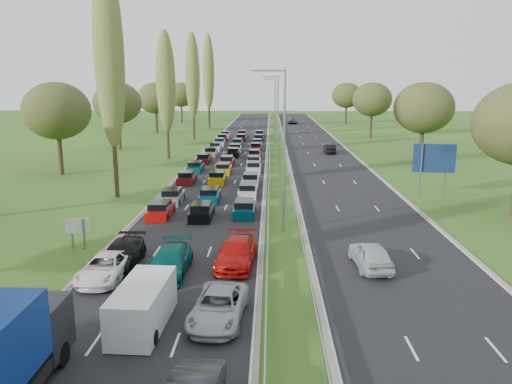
{
  "coord_description": "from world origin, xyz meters",
  "views": [
    {
      "loc": [
        3.52,
        6.73,
        10.93
      ],
      "look_at": [
        2.24,
        49.82,
        1.5
      ],
      "focal_mm": 35.0,
      "sensor_mm": 36.0,
      "label": 1
    }
  ],
  "objects_px": {
    "near_car_2": "(106,267)",
    "direction_sign": "(434,161)",
    "white_van_rear": "(144,304)",
    "near_car_3": "(122,254)",
    "info_sign": "(78,229)"
  },
  "relations": [
    {
      "from": "near_car_2",
      "to": "direction_sign",
      "type": "relative_size",
      "value": 0.96
    },
    {
      "from": "white_van_rear",
      "to": "direction_sign",
      "type": "distance_m",
      "value": 34.99
    },
    {
      "from": "near_car_2",
      "to": "direction_sign",
      "type": "distance_m",
      "value": 33.58
    },
    {
      "from": "near_car_3",
      "to": "direction_sign",
      "type": "xyz_separation_m",
      "value": [
        24.91,
        19.91,
        2.81
      ]
    },
    {
      "from": "direction_sign",
      "to": "white_van_rear",
      "type": "bearing_deg",
      "value": -128.33
    },
    {
      "from": "white_van_rear",
      "to": "direction_sign",
      "type": "relative_size",
      "value": 0.98
    },
    {
      "from": "near_car_2",
      "to": "info_sign",
      "type": "distance_m",
      "value": 6.41
    },
    {
      "from": "near_car_2",
      "to": "near_car_3",
      "type": "distance_m",
      "value": 2.1
    },
    {
      "from": "near_car_3",
      "to": "near_car_2",
      "type": "bearing_deg",
      "value": -97.62
    },
    {
      "from": "white_van_rear",
      "to": "direction_sign",
      "type": "bearing_deg",
      "value": 53.99
    },
    {
      "from": "near_car_2",
      "to": "white_van_rear",
      "type": "relative_size",
      "value": 0.98
    },
    {
      "from": "near_car_3",
      "to": "direction_sign",
      "type": "distance_m",
      "value": 32.01
    },
    {
      "from": "white_van_rear",
      "to": "info_sign",
      "type": "bearing_deg",
      "value": 126.17
    },
    {
      "from": "white_van_rear",
      "to": "direction_sign",
      "type": "xyz_separation_m",
      "value": [
        21.65,
        27.38,
        2.52
      ]
    },
    {
      "from": "near_car_2",
      "to": "near_car_3",
      "type": "height_order",
      "value": "near_car_3"
    }
  ]
}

